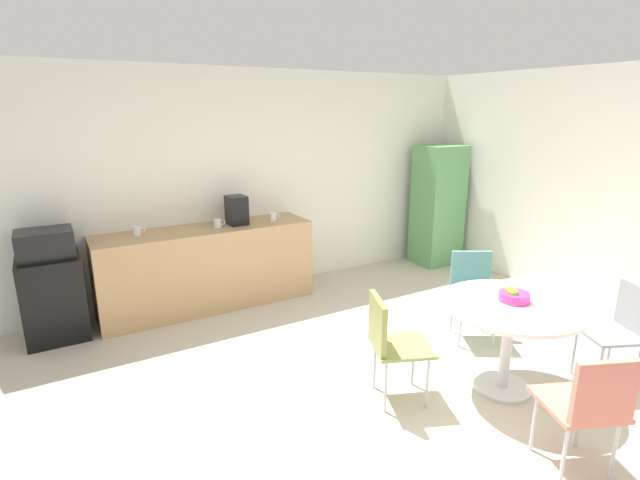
{
  "coord_description": "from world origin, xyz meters",
  "views": [
    {
      "loc": [
        -2.21,
        -2.3,
        2.15
      ],
      "look_at": [
        -0.01,
        1.45,
        0.95
      ],
      "focal_mm": 26.75,
      "sensor_mm": 36.0,
      "label": 1
    }
  ],
  "objects_px": {
    "chair_teal": "(472,285)",
    "coffee_maker": "(237,210)",
    "round_table": "(509,321)",
    "fruit_bowl": "(514,296)",
    "mini_fridge": "(54,298)",
    "chair_coral": "(591,401)",
    "microwave": "(45,244)",
    "chair_gray": "(623,323)",
    "chair_olive": "(389,337)",
    "mug_red": "(137,231)",
    "locker_cabinet": "(438,206)",
    "mug_white": "(273,217)",
    "mug_green": "(218,223)"
  },
  "relations": [
    {
      "from": "chair_gray",
      "to": "coffee_maker",
      "type": "relative_size",
      "value": 2.59
    },
    {
      "from": "microwave",
      "to": "mug_green",
      "type": "height_order",
      "value": "microwave"
    },
    {
      "from": "mini_fridge",
      "to": "locker_cabinet",
      "type": "relative_size",
      "value": 0.49
    },
    {
      "from": "mug_green",
      "to": "coffee_maker",
      "type": "bearing_deg",
      "value": 8.84
    },
    {
      "from": "chair_teal",
      "to": "mug_green",
      "type": "xyz_separation_m",
      "value": [
        -1.84,
        1.95,
        0.43
      ]
    },
    {
      "from": "chair_teal",
      "to": "chair_coral",
      "type": "bearing_deg",
      "value": -117.24
    },
    {
      "from": "mini_fridge",
      "to": "microwave",
      "type": "distance_m",
      "value": 0.54
    },
    {
      "from": "chair_olive",
      "to": "mug_white",
      "type": "height_order",
      "value": "mug_white"
    },
    {
      "from": "chair_gray",
      "to": "fruit_bowl",
      "type": "height_order",
      "value": "fruit_bowl"
    },
    {
      "from": "chair_coral",
      "to": "mug_white",
      "type": "distance_m",
      "value": 3.65
    },
    {
      "from": "mug_white",
      "to": "mug_red",
      "type": "bearing_deg",
      "value": 175.5
    },
    {
      "from": "locker_cabinet",
      "to": "round_table",
      "type": "height_order",
      "value": "locker_cabinet"
    },
    {
      "from": "chair_teal",
      "to": "coffee_maker",
      "type": "height_order",
      "value": "coffee_maker"
    },
    {
      "from": "chair_gray",
      "to": "round_table",
      "type": "bearing_deg",
      "value": 155.8
    },
    {
      "from": "chair_gray",
      "to": "mug_green",
      "type": "bearing_deg",
      "value": 125.06
    },
    {
      "from": "locker_cabinet",
      "to": "mug_green",
      "type": "xyz_separation_m",
      "value": [
        -3.17,
        0.06,
        0.12
      ]
    },
    {
      "from": "chair_teal",
      "to": "mug_white",
      "type": "xyz_separation_m",
      "value": [
        -1.19,
        1.93,
        0.43
      ]
    },
    {
      "from": "mug_red",
      "to": "chair_teal",
      "type": "bearing_deg",
      "value": -37.56
    },
    {
      "from": "mug_red",
      "to": "round_table",
      "type": "bearing_deg",
      "value": -52.75
    },
    {
      "from": "round_table",
      "to": "locker_cabinet",
      "type": "bearing_deg",
      "value": 55.97
    },
    {
      "from": "fruit_bowl",
      "to": "coffee_maker",
      "type": "relative_size",
      "value": 0.72
    },
    {
      "from": "microwave",
      "to": "chair_coral",
      "type": "relative_size",
      "value": 0.58
    },
    {
      "from": "mini_fridge",
      "to": "coffee_maker",
      "type": "xyz_separation_m",
      "value": [
        1.88,
        0.0,
        0.65
      ]
    },
    {
      "from": "mini_fridge",
      "to": "chair_olive",
      "type": "height_order",
      "value": "chair_olive"
    },
    {
      "from": "chair_teal",
      "to": "chair_gray",
      "type": "bearing_deg",
      "value": -72.69
    },
    {
      "from": "chair_coral",
      "to": "chair_teal",
      "type": "height_order",
      "value": "same"
    },
    {
      "from": "mini_fridge",
      "to": "mug_green",
      "type": "bearing_deg",
      "value": -1.26
    },
    {
      "from": "chair_gray",
      "to": "coffee_maker",
      "type": "bearing_deg",
      "value": 121.83
    },
    {
      "from": "chair_gray",
      "to": "mug_green",
      "type": "xyz_separation_m",
      "value": [
        -2.21,
        3.15,
        0.43
      ]
    },
    {
      "from": "chair_teal",
      "to": "mini_fridge",
      "type": "bearing_deg",
      "value": 150.28
    },
    {
      "from": "chair_coral",
      "to": "chair_gray",
      "type": "relative_size",
      "value": 1.0
    },
    {
      "from": "locker_cabinet",
      "to": "chair_teal",
      "type": "distance_m",
      "value": 2.33
    },
    {
      "from": "mini_fridge",
      "to": "locker_cabinet",
      "type": "distance_m",
      "value": 4.83
    },
    {
      "from": "chair_coral",
      "to": "mug_red",
      "type": "relative_size",
      "value": 6.43
    },
    {
      "from": "fruit_bowl",
      "to": "chair_coral",
      "type": "bearing_deg",
      "value": -115.37
    },
    {
      "from": "chair_olive",
      "to": "coffee_maker",
      "type": "relative_size",
      "value": 2.59
    },
    {
      "from": "round_table",
      "to": "fruit_bowl",
      "type": "distance_m",
      "value": 0.2
    },
    {
      "from": "round_table",
      "to": "chair_teal",
      "type": "height_order",
      "value": "chair_teal"
    },
    {
      "from": "mini_fridge",
      "to": "chair_olive",
      "type": "bearing_deg",
      "value": -49.05
    },
    {
      "from": "microwave",
      "to": "round_table",
      "type": "bearing_deg",
      "value": -43.06
    },
    {
      "from": "chair_coral",
      "to": "coffee_maker",
      "type": "bearing_deg",
      "value": 101.43
    },
    {
      "from": "chair_olive",
      "to": "mug_green",
      "type": "height_order",
      "value": "mug_green"
    },
    {
      "from": "chair_coral",
      "to": "fruit_bowl",
      "type": "xyz_separation_m",
      "value": [
        0.42,
        0.89,
        0.25
      ]
    },
    {
      "from": "round_table",
      "to": "mug_green",
      "type": "relative_size",
      "value": 8.17
    },
    {
      "from": "coffee_maker",
      "to": "chair_coral",
      "type": "bearing_deg",
      "value": -78.57
    },
    {
      "from": "mini_fridge",
      "to": "mug_red",
      "type": "xyz_separation_m",
      "value": [
        0.82,
        0.06,
        0.54
      ]
    },
    {
      "from": "chair_olive",
      "to": "mug_green",
      "type": "distance_m",
      "value": 2.49
    },
    {
      "from": "chair_coral",
      "to": "coffee_maker",
      "type": "distance_m",
      "value": 3.78
    },
    {
      "from": "chair_teal",
      "to": "coffee_maker",
      "type": "distance_m",
      "value": 2.61
    },
    {
      "from": "locker_cabinet",
      "to": "mug_white",
      "type": "height_order",
      "value": "locker_cabinet"
    }
  ]
}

